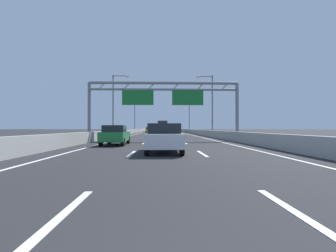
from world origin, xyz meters
The scene contains 53 objects.
ground_plane centered at (0.00, 100.00, 0.00)m, with size 260.00×260.00×0.00m, color #262628.
lane_dash_left_0 centered at (-1.80, 3.50, 0.01)m, with size 0.16×3.00×0.01m, color white.
lane_dash_left_1 centered at (-1.80, 12.50, 0.01)m, with size 0.16×3.00×0.01m, color white.
lane_dash_left_2 centered at (-1.80, 21.50, 0.01)m, with size 0.16×3.00×0.01m, color white.
lane_dash_left_3 centered at (-1.80, 30.50, 0.01)m, with size 0.16×3.00×0.01m, color white.
lane_dash_left_4 centered at (-1.80, 39.50, 0.01)m, with size 0.16×3.00×0.01m, color white.
lane_dash_left_5 centered at (-1.80, 48.50, 0.01)m, with size 0.16×3.00×0.01m, color white.
lane_dash_left_6 centered at (-1.80, 57.50, 0.01)m, with size 0.16×3.00×0.01m, color white.
lane_dash_left_7 centered at (-1.80, 66.50, 0.01)m, with size 0.16×3.00×0.01m, color white.
lane_dash_left_8 centered at (-1.80, 75.50, 0.01)m, with size 0.16×3.00×0.01m, color white.
lane_dash_left_9 centered at (-1.80, 84.50, 0.01)m, with size 0.16×3.00×0.01m, color white.
lane_dash_left_10 centered at (-1.80, 93.50, 0.01)m, with size 0.16×3.00×0.01m, color white.
lane_dash_left_11 centered at (-1.80, 102.50, 0.01)m, with size 0.16×3.00×0.01m, color white.
lane_dash_left_12 centered at (-1.80, 111.50, 0.01)m, with size 0.16×3.00×0.01m, color white.
lane_dash_left_13 centered at (-1.80, 120.50, 0.01)m, with size 0.16×3.00×0.01m, color white.
lane_dash_left_14 centered at (-1.80, 129.50, 0.01)m, with size 0.16×3.00×0.01m, color white.
lane_dash_left_15 centered at (-1.80, 138.50, 0.01)m, with size 0.16×3.00×0.01m, color white.
lane_dash_left_16 centered at (-1.80, 147.50, 0.01)m, with size 0.16×3.00×0.01m, color white.
lane_dash_left_17 centered at (-1.80, 156.50, 0.01)m, with size 0.16×3.00×0.01m, color white.
lane_dash_right_0 centered at (1.80, 3.50, 0.01)m, with size 0.16×3.00×0.01m, color white.
lane_dash_right_1 centered at (1.80, 12.50, 0.01)m, with size 0.16×3.00×0.01m, color white.
lane_dash_right_2 centered at (1.80, 21.50, 0.01)m, with size 0.16×3.00×0.01m, color white.
lane_dash_right_3 centered at (1.80, 30.50, 0.01)m, with size 0.16×3.00×0.01m, color white.
lane_dash_right_4 centered at (1.80, 39.50, 0.01)m, with size 0.16×3.00×0.01m, color white.
lane_dash_right_5 centered at (1.80, 48.50, 0.01)m, with size 0.16×3.00×0.01m, color white.
lane_dash_right_6 centered at (1.80, 57.50, 0.01)m, with size 0.16×3.00×0.01m, color white.
lane_dash_right_7 centered at (1.80, 66.50, 0.01)m, with size 0.16×3.00×0.01m, color white.
lane_dash_right_8 centered at (1.80, 75.50, 0.01)m, with size 0.16×3.00×0.01m, color white.
lane_dash_right_9 centered at (1.80, 84.50, 0.01)m, with size 0.16×3.00×0.01m, color white.
lane_dash_right_10 centered at (1.80, 93.50, 0.01)m, with size 0.16×3.00×0.01m, color white.
lane_dash_right_11 centered at (1.80, 102.50, 0.01)m, with size 0.16×3.00×0.01m, color white.
lane_dash_right_12 centered at (1.80, 111.50, 0.01)m, with size 0.16×3.00×0.01m, color white.
lane_dash_right_13 centered at (1.80, 120.50, 0.01)m, with size 0.16×3.00×0.01m, color white.
lane_dash_right_14 centered at (1.80, 129.50, 0.01)m, with size 0.16×3.00×0.01m, color white.
lane_dash_right_15 centered at (1.80, 138.50, 0.01)m, with size 0.16×3.00×0.01m, color white.
lane_dash_right_16 centered at (1.80, 147.50, 0.01)m, with size 0.16×3.00×0.01m, color white.
lane_dash_right_17 centered at (1.80, 156.50, 0.01)m, with size 0.16×3.00×0.01m, color white.
edge_line_left centered at (-5.25, 88.00, 0.01)m, with size 0.16×176.00×0.01m, color white.
edge_line_right centered at (5.25, 88.00, 0.01)m, with size 0.16×176.00×0.01m, color white.
barrier_left centered at (-6.90, 110.00, 0.47)m, with size 0.45×220.00×0.95m.
barrier_right centered at (6.90, 110.00, 0.47)m, with size 0.45×220.00×0.95m.
sign_gantry centered at (-0.02, 26.93, 4.82)m, with size 16.42×0.36×6.36m.
streetlamp_left_mid centered at (-7.47, 38.53, 5.40)m, with size 2.58×0.28×9.50m.
streetlamp_right_mid centered at (7.47, 38.53, 5.40)m, with size 2.58×0.28×9.50m.
streetlamp_left_far centered at (-7.47, 70.25, 5.40)m, with size 2.58×0.28×9.50m.
streetlamp_right_far centered at (7.47, 70.25, 5.40)m, with size 2.58×0.28×9.50m.
yellow_car centered at (-3.82, 71.52, 0.75)m, with size 1.74×4.25×1.48m.
green_car centered at (-3.82, 19.12, 0.77)m, with size 1.78×4.12×1.52m.
white_car centered at (-0.14, 13.21, 0.79)m, with size 1.89×4.29×1.55m.
silver_car centered at (-0.22, 137.23, 0.78)m, with size 1.76×4.23×1.50m.
blue_car centered at (3.56, 97.46, 0.77)m, with size 1.70×4.19×1.48m.
red_car centered at (-3.46, 82.90, 0.80)m, with size 1.88×4.46×1.57m.
box_truck centered at (0.09, 65.96, 1.69)m, with size 2.43×7.55×3.12m.
Camera 1 is at (-0.31, -0.22, 1.33)m, focal length 26.75 mm.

